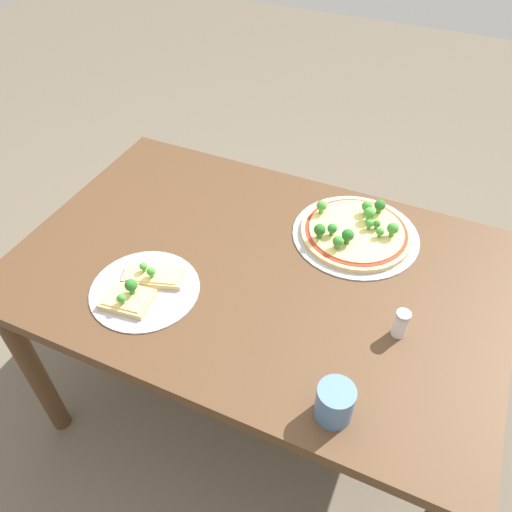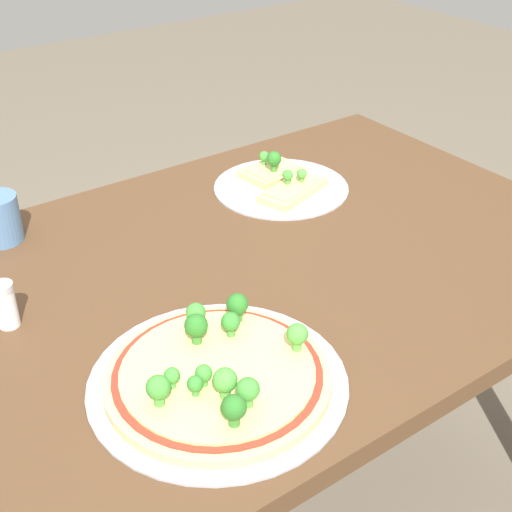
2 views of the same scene
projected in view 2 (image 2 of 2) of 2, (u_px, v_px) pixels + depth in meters
The scene contains 4 objects.
dining_table at pixel (249, 304), 1.29m from camera, with size 1.30×0.86×0.70m.
pizza_tray_whole at pixel (218, 374), 0.98m from camera, with size 0.36×0.36×0.07m.
pizza_tray_slice at pixel (281, 182), 1.49m from camera, with size 0.28×0.28×0.07m.
condiment_shaker at pixel (5, 305), 1.08m from camera, with size 0.03×0.03×0.08m.
Camera 2 is at (0.60, 0.86, 1.37)m, focal length 50.00 mm.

